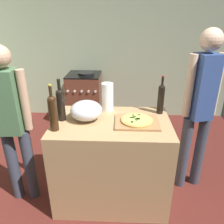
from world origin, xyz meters
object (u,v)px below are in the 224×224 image
(pizza, at_px, (137,120))
(wine_bottle_clear, at_px, (53,111))
(wine_bottle_amber, at_px, (61,103))
(paper_towel_roll, at_px, (107,97))
(wine_bottle_green, at_px, (161,98))
(stove, at_px, (85,99))
(person_in_red, at_px, (200,105))
(person_in_stripes, at_px, (12,120))
(mixing_bowl, at_px, (86,111))

(pizza, bearing_deg, wine_bottle_clear, -167.53)
(wine_bottle_clear, bearing_deg, wine_bottle_amber, 85.76)
(paper_towel_roll, xyz_separation_m, wine_bottle_green, (0.53, -0.05, 0.02))
(wine_bottle_clear, distance_m, wine_bottle_green, 1.04)
(wine_bottle_green, xyz_separation_m, stove, (-1.03, 1.57, -0.61))
(pizza, height_order, person_in_red, person_in_red)
(paper_towel_roll, bearing_deg, wine_bottle_clear, -133.86)
(wine_bottle_green, distance_m, person_in_stripes, 1.44)
(wine_bottle_amber, distance_m, stove, 1.87)
(wine_bottle_clear, bearing_deg, person_in_red, 16.64)
(person_in_stripes, bearing_deg, paper_towel_roll, 19.73)
(pizza, relative_size, wine_bottle_green, 0.76)
(wine_bottle_amber, bearing_deg, pizza, -3.21)
(wine_bottle_clear, xyz_separation_m, person_in_red, (1.36, 0.41, -0.08))
(mixing_bowl, height_order, wine_bottle_clear, wine_bottle_clear)
(stove, xyz_separation_m, person_in_stripes, (-0.38, -1.83, 0.46))
(pizza, distance_m, person_in_red, 0.69)
(pizza, distance_m, person_in_stripes, 1.16)
(wine_bottle_clear, xyz_separation_m, person_in_stripes, (-0.44, 0.14, -0.16))
(paper_towel_roll, distance_m, wine_bottle_amber, 0.49)
(person_in_stripes, height_order, person_in_red, person_in_red)
(mixing_bowl, distance_m, person_in_red, 1.13)
(wine_bottle_amber, height_order, wine_bottle_clear, wine_bottle_clear)
(wine_bottle_amber, bearing_deg, person_in_stripes, -172.16)
(mixing_bowl, xyz_separation_m, wine_bottle_amber, (-0.23, -0.02, 0.08))
(wine_bottle_green, relative_size, stove, 0.41)
(wine_bottle_amber, xyz_separation_m, person_in_red, (1.34, 0.21, -0.08))
(mixing_bowl, distance_m, person_in_stripes, 0.70)
(pizza, distance_m, wine_bottle_green, 0.37)
(mixing_bowl, xyz_separation_m, person_in_stripes, (-0.69, -0.08, -0.08))
(person_in_stripes, distance_m, person_in_red, 1.82)
(paper_towel_roll, bearing_deg, stove, 108.15)
(paper_towel_roll, height_order, wine_bottle_clear, wine_bottle_clear)
(pizza, height_order, wine_bottle_amber, wine_bottle_amber)
(paper_towel_roll, relative_size, person_in_red, 0.17)
(paper_towel_roll, distance_m, person_in_red, 0.93)
(paper_towel_roll, distance_m, person_in_stripes, 0.94)
(pizza, xyz_separation_m, person_in_red, (0.64, 0.25, 0.06))
(wine_bottle_amber, bearing_deg, person_in_red, 8.78)
(pizza, distance_m, wine_bottle_amber, 0.72)
(wine_bottle_clear, bearing_deg, pizza, 12.47)
(pizza, xyz_separation_m, wine_bottle_green, (0.24, 0.24, 0.13))
(mixing_bowl, distance_m, wine_bottle_clear, 0.34)
(stove, bearing_deg, person_in_red, -47.61)
(mixing_bowl, relative_size, wine_bottle_clear, 0.74)
(pizza, height_order, person_in_stripes, person_in_stripes)
(pizza, height_order, wine_bottle_clear, wine_bottle_clear)
(wine_bottle_amber, height_order, person_in_red, person_in_red)
(wine_bottle_amber, bearing_deg, stove, 92.63)
(mixing_bowl, relative_size, wine_bottle_amber, 0.76)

